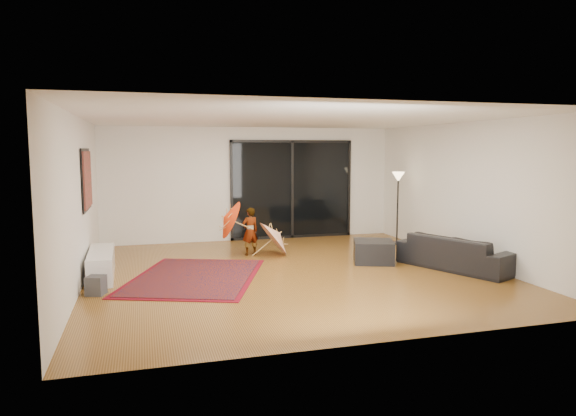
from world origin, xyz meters
name	(u,v)px	position (x,y,z in m)	size (l,w,h in m)	color
floor	(293,272)	(0.00, 0.00, 0.00)	(7.00, 7.00, 0.00)	olive
ceiling	(293,119)	(0.00, 0.00, 2.70)	(7.00, 7.00, 0.00)	white
wall_back	(252,184)	(0.00, 3.50, 1.35)	(7.00, 7.00, 0.00)	silver
wall_front	(383,224)	(0.00, -3.50, 1.35)	(7.00, 7.00, 0.00)	silver
wall_left	(79,202)	(-3.50, 0.00, 1.35)	(7.00, 7.00, 0.00)	silver
wall_right	(466,192)	(3.50, 0.00, 1.35)	(7.00, 7.00, 0.00)	silver
sliding_door	(292,189)	(1.00, 3.47, 1.20)	(3.06, 0.07, 2.40)	black
painting	(87,179)	(-3.46, 1.00, 1.65)	(0.04, 1.28, 1.08)	black
media_console	(101,264)	(-3.25, 0.56, 0.22)	(0.40, 1.61, 0.45)	white
speaker	(96,285)	(-3.25, -0.57, 0.14)	(0.25, 0.25, 0.29)	#424244
persian_rug	(195,277)	(-1.72, 0.09, 0.01)	(2.87, 3.33, 0.02)	#630814
sofa	(456,252)	(2.95, -0.57, 0.31)	(2.11, 0.82, 0.61)	black
ottoman	(373,251)	(1.73, 0.34, 0.21)	(0.74, 0.74, 0.42)	black
floor_lamp	(398,187)	(3.10, 1.99, 1.31)	(0.29, 0.29, 1.67)	black
child	(250,231)	(-0.42, 1.69, 0.49)	(0.36, 0.24, 0.99)	#999999
parasol_orange	(224,221)	(-0.97, 1.64, 0.73)	(0.50, 0.81, 0.85)	red
parasol_white	(280,231)	(0.18, 1.54, 0.50)	(0.67, 0.86, 0.94)	white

